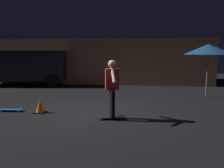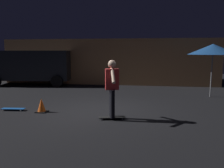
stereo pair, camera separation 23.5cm
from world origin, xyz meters
TOP-DOWN VIEW (x-y plane):
  - ground_plane at (0.00, 0.00)m, footprint 28.00×28.00m
  - low_building at (-0.77, 8.00)m, footprint 12.96×4.11m
  - parked_van at (-5.23, 5.45)m, footprint 4.81×2.71m
  - patio_umbrella at (4.36, 3.10)m, footprint 2.10×2.10m
  - skateboard_ridden at (0.58, -0.85)m, footprint 0.81×0.39m
  - skateboard_spare at (-2.88, -0.36)m, footprint 0.79×0.28m
  - skater at (0.58, -0.85)m, footprint 0.42×0.97m
  - traffic_cone at (-1.83, -0.40)m, footprint 0.34×0.34m

SIDE VIEW (x-z plane):
  - ground_plane at x=0.00m, z-range 0.00..0.00m
  - skateboard_ridden at x=0.58m, z-range 0.02..0.09m
  - skateboard_spare at x=-2.88m, z-range 0.02..0.09m
  - traffic_cone at x=-1.83m, z-range -0.02..0.44m
  - skater at x=0.58m, z-range 0.20..1.87m
  - parked_van at x=-5.23m, z-range 0.15..2.18m
  - low_building at x=-0.77m, z-range 0.00..2.72m
  - patio_umbrella at x=4.36m, z-range 0.92..3.22m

